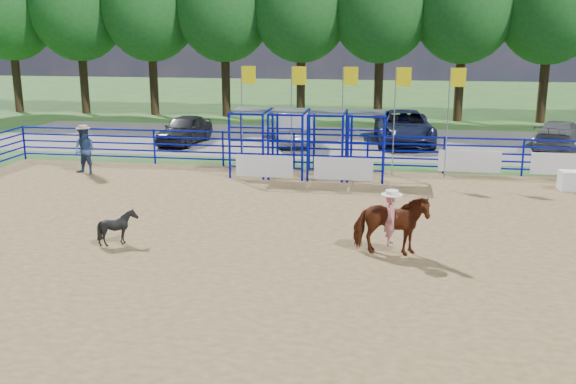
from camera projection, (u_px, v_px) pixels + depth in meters
The scene contains 12 objects.
ground at pixel (351, 253), 16.42m from camera, with size 120.00×120.00×0.00m, color #375F26.
arena_dirt at pixel (351, 253), 16.42m from camera, with size 30.00×20.00×0.02m, color olive.
gravel_strip at pixel (373, 142), 32.69m from camera, with size 40.00×10.00×0.01m, color slate.
horse_and_rider at pixel (391, 222), 16.05m from camera, with size 1.89×0.87×2.34m.
calf at pixel (118, 227), 16.95m from camera, with size 0.76×0.85×0.94m, color black.
spectator_cowboy at pixel (85, 150), 25.24m from camera, with size 1.02×0.86×1.91m.
car_a at pixel (185, 129), 32.20m from camera, with size 1.68×4.18×1.43m, color black.
car_b at pixel (293, 128), 32.17m from camera, with size 1.68×4.81×1.58m, color gray.
car_c at pixel (404, 127), 32.10m from camera, with size 2.74×5.93×1.65m, color #151A36.
car_d at pixel (560, 135), 30.48m from camera, with size 1.97×4.84×1.41m, color #535356.
perimeter_fence at pixel (351, 225), 16.24m from camera, with size 30.10×20.10×1.50m.
chute_assembly at pixel (317, 144), 24.86m from camera, with size 19.32×2.41×4.20m.
Camera 1 is at (0.90, -15.59, 5.54)m, focal length 40.00 mm.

